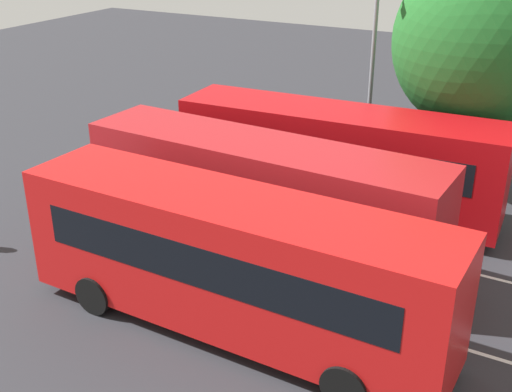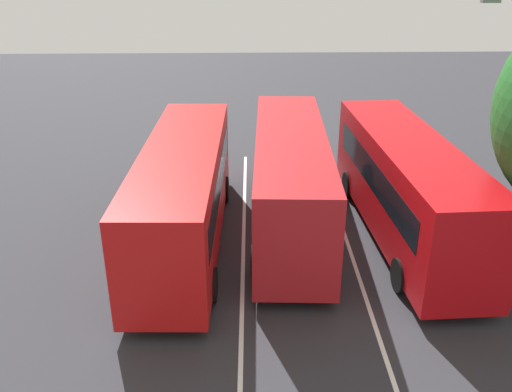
% 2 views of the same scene
% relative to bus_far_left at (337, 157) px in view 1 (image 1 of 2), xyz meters
% --- Properties ---
extents(ground_plane, '(73.31, 73.31, 0.00)m').
position_rel_bus_far_left_xyz_m(ground_plane, '(0.19, 3.68, -1.87)').
color(ground_plane, '#2B2B30').
extents(bus_far_left, '(10.53, 2.84, 3.41)m').
position_rel_bus_far_left_xyz_m(bus_far_left, '(0.00, 0.00, 0.00)').
color(bus_far_left, '#B70C11').
rests_on(bus_far_left, ground).
extents(bus_center_left, '(10.54, 2.89, 3.41)m').
position_rel_bus_far_left_xyz_m(bus_center_left, '(0.79, 3.82, 0.00)').
color(bus_center_left, '#AD191E').
rests_on(bus_center_left, ground).
extents(bus_center_right, '(10.51, 2.75, 3.41)m').
position_rel_bus_far_left_xyz_m(bus_center_right, '(-0.35, 7.37, 0.00)').
color(bus_center_right, red).
rests_on(bus_center_right, ground).
extents(street_lamp, '(0.25, 2.55, 7.83)m').
position_rel_bus_far_left_xyz_m(street_lamp, '(0.39, -3.91, 2.64)').
color(street_lamp, gray).
rests_on(street_lamp, ground).
extents(depot_tree, '(5.68, 5.11, 8.20)m').
position_rel_bus_far_left_xyz_m(depot_tree, '(-3.31, -3.70, 3.33)').
color(depot_tree, '#4C3823').
rests_on(depot_tree, ground).
extents(lane_stripe_outer_left, '(15.41, 0.40, 0.01)m').
position_rel_bus_far_left_xyz_m(lane_stripe_outer_left, '(0.19, 1.93, -1.87)').
color(lane_stripe_outer_left, silver).
rests_on(lane_stripe_outer_left, ground).
extents(lane_stripe_inner_left, '(15.41, 0.40, 0.01)m').
position_rel_bus_far_left_xyz_m(lane_stripe_inner_left, '(0.19, 5.44, -1.87)').
color(lane_stripe_inner_left, silver).
rests_on(lane_stripe_inner_left, ground).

